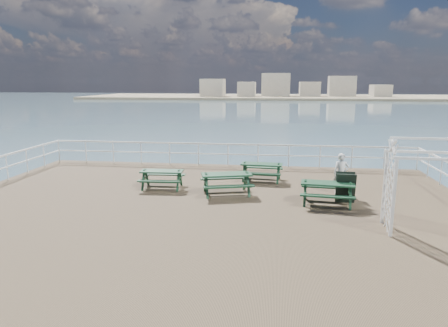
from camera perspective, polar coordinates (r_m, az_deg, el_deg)
ground at (r=13.19m, az=-2.98°, el=-7.01°), size 18.00×14.00×0.30m
sea_backdrop at (r=146.78m, az=11.54°, el=9.69°), size 300.00×300.00×9.20m
railing at (r=15.38m, az=-1.57°, el=-0.33°), size 17.77×13.76×1.10m
picnic_table_a at (r=15.61m, az=-8.85°, el=-1.67°), size 1.68×1.38×0.79m
picnic_table_b at (r=16.65m, az=5.39°, el=-0.67°), size 1.79×1.49×0.82m
picnic_table_c at (r=13.85m, az=14.56°, el=-3.47°), size 1.88×1.58×0.85m
picnic_table_d at (r=14.58m, az=0.36°, el=-2.25°), size 2.13×1.89×0.88m
trellis_arbor at (r=12.15m, az=26.95°, el=-3.49°), size 2.14×1.20×2.61m
sandwich_board at (r=14.21m, az=16.95°, el=-3.35°), size 0.67×0.51×1.05m
person at (r=15.22m, az=16.38°, el=-1.41°), size 0.57×0.40×1.50m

